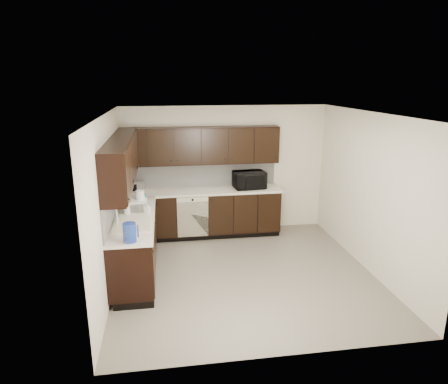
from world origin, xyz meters
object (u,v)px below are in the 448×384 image
object	(u,v)px
sink	(133,227)
microwave	(249,180)
storage_bin	(134,206)
blue_pitcher	(130,233)
toaster_oven	(135,186)

from	to	relation	value
sink	microwave	size ratio (longest dim) A/B	1.39
sink	storage_bin	distance (m)	0.64
sink	blue_pitcher	distance (m)	0.71
toaster_oven	blue_pitcher	world-z (taller)	blue_pitcher
sink	storage_bin	bearing A→B (deg)	92.08
toaster_oven	sink	bearing A→B (deg)	-75.34
sink	storage_bin	size ratio (longest dim) A/B	2.04
sink	storage_bin	world-z (taller)	sink
sink	blue_pitcher	xyz separation A→B (m)	(0.01, -0.69, 0.19)
sink	blue_pitcher	world-z (taller)	sink
storage_bin	blue_pitcher	bearing A→B (deg)	-88.37
toaster_oven	storage_bin	xyz separation A→B (m)	(0.05, -1.16, -0.02)
microwave	storage_bin	distance (m)	2.38
storage_bin	sink	bearing A→B (deg)	-87.92
microwave	blue_pitcher	size ratio (longest dim) A/B	2.31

